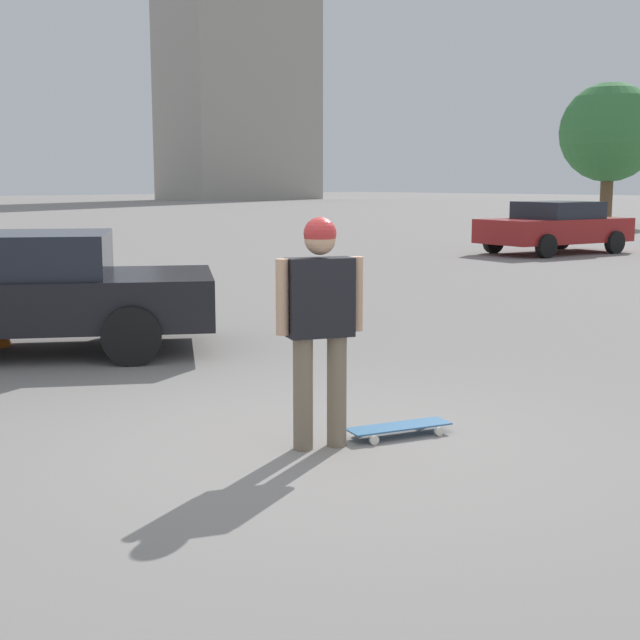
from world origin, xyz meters
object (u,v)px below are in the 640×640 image
at_px(skateboard, 399,427).
at_px(car_parked_near, 6,290).
at_px(person, 320,313).
at_px(car_parked_far, 555,226).

relative_size(skateboard, car_parked_near, 0.17).
height_order(person, car_parked_far, person).
bearing_deg(car_parked_near, car_parked_far, -134.34).
bearing_deg(car_parked_far, car_parked_near, 22.18).
distance_m(person, skateboard, 1.15).
distance_m(skateboard, car_parked_far, 18.32).
xyz_separation_m(person, car_parked_far, (8.70, -16.64, -0.28)).
xyz_separation_m(car_parked_near, car_parked_far, (3.63, -16.77, 0.01)).
bearing_deg(person, car_parked_near, 114.86).
distance_m(car_parked_near, car_parked_far, 17.15).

